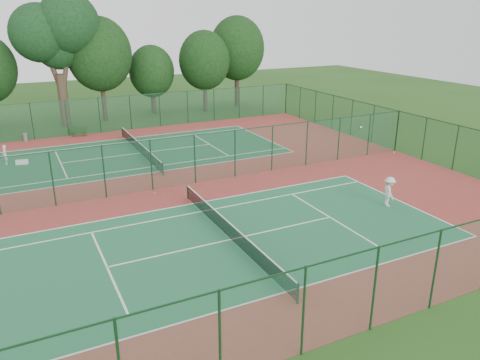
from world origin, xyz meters
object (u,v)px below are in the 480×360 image
object	(u,v)px
player_far	(5,155)
trash_bin	(25,137)
kit_bag	(22,162)
bench	(79,132)
big_tree	(56,32)
player_near	(389,192)

from	to	relation	value
player_far	trash_bin	size ratio (longest dim) A/B	2.01
player_far	kit_bag	bearing A→B (deg)	47.74
player_far	trash_bin	distance (m)	7.15
bench	big_tree	size ratio (longest dim) A/B	0.12
bench	big_tree	world-z (taller)	big_tree
trash_bin	big_tree	bearing A→B (deg)	50.94
player_near	big_tree	xyz separation A→B (m)	(-14.77, 32.07, 8.50)
kit_bag	player_near	bearing A→B (deg)	-31.68
player_near	trash_bin	xyz separation A→B (m)	(-19.12, 26.71, -0.56)
player_near	player_far	bearing A→B (deg)	69.47
player_near	big_tree	size ratio (longest dim) A/B	0.14
big_tree	kit_bag	bearing A→B (deg)	-111.36
player_near	kit_bag	xyz separation A→B (m)	(-19.79, 19.26, -0.77)
player_near	trash_bin	bearing A→B (deg)	58.52
trash_bin	bench	bearing A→B (deg)	-2.59
bench	big_tree	xyz separation A→B (m)	(-0.39, 5.57, 8.97)
bench	big_tree	distance (m)	10.57
player_far	big_tree	world-z (taller)	big_tree
player_near	player_far	distance (m)	28.80
trash_bin	kit_bag	size ratio (longest dim) A/B	0.84
player_far	bench	xyz separation A→B (m)	(6.52, 6.70, -0.31)
player_near	bench	bearing A→B (deg)	51.41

